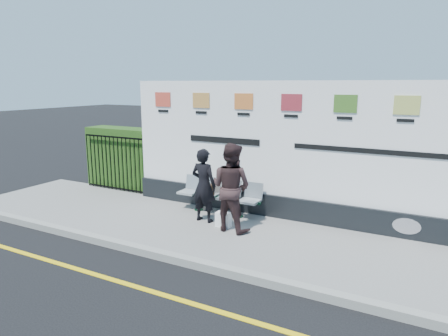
# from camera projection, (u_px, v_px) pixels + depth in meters

# --- Properties ---
(ground) EXTENTS (80.00, 80.00, 0.00)m
(ground) POSITION_uv_depth(u_px,v_px,m) (169.00, 297.00, 5.84)
(ground) COLOR black
(pavement) EXTENTS (14.00, 3.00, 0.12)m
(pavement) POSITION_uv_depth(u_px,v_px,m) (242.00, 236.00, 7.98)
(pavement) COLOR gray
(pavement) RESTS_ON ground
(kerb) EXTENTS (14.00, 0.18, 0.14)m
(kerb) POSITION_uv_depth(u_px,v_px,m) (204.00, 265.00, 6.68)
(kerb) COLOR gray
(kerb) RESTS_ON ground
(yellow_line) EXTENTS (14.00, 0.10, 0.01)m
(yellow_line) POSITION_uv_depth(u_px,v_px,m) (169.00, 297.00, 5.83)
(yellow_line) COLOR yellow
(yellow_line) RESTS_ON ground
(billboard) EXTENTS (8.00, 0.30, 3.00)m
(billboard) POSITION_uv_depth(u_px,v_px,m) (291.00, 161.00, 8.64)
(billboard) COLOR black
(billboard) RESTS_ON pavement
(hedge) EXTENTS (2.35, 0.70, 1.70)m
(hedge) POSITION_uv_depth(u_px,v_px,m) (126.00, 158.00, 11.45)
(hedge) COLOR #284D17
(hedge) RESTS_ON pavement
(railing) EXTENTS (2.05, 0.06, 1.54)m
(railing) POSITION_uv_depth(u_px,v_px,m) (115.00, 163.00, 11.07)
(railing) COLOR black
(railing) RESTS_ON pavement
(bench) EXTENTS (2.01, 0.54, 0.43)m
(bench) POSITION_uv_depth(u_px,v_px,m) (218.00, 204.00, 9.17)
(bench) COLOR #B4BABD
(bench) RESTS_ON pavement
(woman_left) EXTENTS (0.60, 0.41, 1.60)m
(woman_left) POSITION_uv_depth(u_px,v_px,m) (204.00, 185.00, 8.54)
(woman_left) COLOR black
(woman_left) RESTS_ON pavement
(woman_right) EXTENTS (0.94, 0.78, 1.79)m
(woman_right) POSITION_uv_depth(u_px,v_px,m) (231.00, 187.00, 8.01)
(woman_right) COLOR #342222
(woman_right) RESTS_ON pavement
(handbag_brown) EXTENTS (0.33, 0.22, 0.24)m
(handbag_brown) POSITION_uv_depth(u_px,v_px,m) (208.00, 189.00, 9.22)
(handbag_brown) COLOR black
(handbag_brown) RESTS_ON bench
(carrier_bag_white) EXTENTS (0.31, 0.18, 0.31)m
(carrier_bag_white) POSITION_uv_depth(u_px,v_px,m) (223.00, 220.00, 8.33)
(carrier_bag_white) COLOR white
(carrier_bag_white) RESTS_ON pavement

